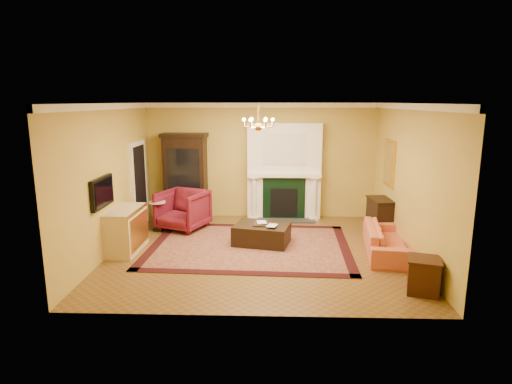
{
  "coord_description": "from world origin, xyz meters",
  "views": [
    {
      "loc": [
        0.24,
        -8.42,
        3.04
      ],
      "look_at": [
        -0.05,
        0.3,
        1.18
      ],
      "focal_mm": 30.0,
      "sensor_mm": 36.0,
      "label": 1
    }
  ],
  "objects_px": {
    "pedestal_table": "(158,214)",
    "end_table": "(423,276)",
    "leather_ottoman": "(262,234)",
    "coral_sofa": "(386,235)",
    "commode": "(126,230)",
    "console_table": "(380,218)",
    "wingback_armchair": "(183,208)",
    "china_cabinet": "(186,178)"
  },
  "relations": [
    {
      "from": "pedestal_table",
      "to": "coral_sofa",
      "type": "xyz_separation_m",
      "value": [
        5.03,
        -1.42,
        -0.03
      ]
    },
    {
      "from": "coral_sofa",
      "to": "leather_ottoman",
      "type": "xyz_separation_m",
      "value": [
        -2.53,
        0.51,
        -0.16
      ]
    },
    {
      "from": "china_cabinet",
      "to": "leather_ottoman",
      "type": "distance_m",
      "value": 3.02
    },
    {
      "from": "wingback_armchair",
      "to": "coral_sofa",
      "type": "relative_size",
      "value": 0.53
    },
    {
      "from": "china_cabinet",
      "to": "end_table",
      "type": "bearing_deg",
      "value": -39.34
    },
    {
      "from": "console_table",
      "to": "leather_ottoman",
      "type": "bearing_deg",
      "value": -170.95
    },
    {
      "from": "pedestal_table",
      "to": "end_table",
      "type": "bearing_deg",
      "value": -32.04
    },
    {
      "from": "china_cabinet",
      "to": "pedestal_table",
      "type": "bearing_deg",
      "value": -108.65
    },
    {
      "from": "wingback_armchair",
      "to": "commode",
      "type": "distance_m",
      "value": 1.78
    },
    {
      "from": "wingback_armchair",
      "to": "coral_sofa",
      "type": "distance_m",
      "value": 4.72
    },
    {
      "from": "commode",
      "to": "console_table",
      "type": "xyz_separation_m",
      "value": [
        5.51,
        1.26,
        -0.03
      ]
    },
    {
      "from": "commode",
      "to": "china_cabinet",
      "type": "bearing_deg",
      "value": 74.74
    },
    {
      "from": "end_table",
      "to": "leather_ottoman",
      "type": "xyz_separation_m",
      "value": [
        -2.65,
        2.31,
        -0.05
      ]
    },
    {
      "from": "commode",
      "to": "coral_sofa",
      "type": "bearing_deg",
      "value": 1.27
    },
    {
      "from": "console_table",
      "to": "leather_ottoman",
      "type": "relative_size",
      "value": 0.72
    },
    {
      "from": "wingback_armchair",
      "to": "console_table",
      "type": "distance_m",
      "value": 4.65
    },
    {
      "from": "pedestal_table",
      "to": "console_table",
      "type": "bearing_deg",
      "value": -1.75
    },
    {
      "from": "china_cabinet",
      "to": "coral_sofa",
      "type": "xyz_separation_m",
      "value": [
        4.56,
        -2.57,
        -0.69
      ]
    },
    {
      "from": "coral_sofa",
      "to": "pedestal_table",
      "type": "bearing_deg",
      "value": 81.9
    },
    {
      "from": "wingback_armchair",
      "to": "pedestal_table",
      "type": "height_order",
      "value": "wingback_armchair"
    },
    {
      "from": "china_cabinet",
      "to": "wingback_armchair",
      "type": "height_order",
      "value": "china_cabinet"
    },
    {
      "from": "pedestal_table",
      "to": "end_table",
      "type": "distance_m",
      "value": 6.09
    },
    {
      "from": "pedestal_table",
      "to": "commode",
      "type": "height_order",
      "value": "commode"
    },
    {
      "from": "wingback_armchair",
      "to": "coral_sofa",
      "type": "xyz_separation_m",
      "value": [
        4.45,
        -1.56,
        -0.14
      ]
    },
    {
      "from": "china_cabinet",
      "to": "pedestal_table",
      "type": "xyz_separation_m",
      "value": [
        -0.47,
        -1.14,
        -0.66
      ]
    },
    {
      "from": "china_cabinet",
      "to": "end_table",
      "type": "relative_size",
      "value": 3.87
    },
    {
      "from": "commode",
      "to": "console_table",
      "type": "relative_size",
      "value": 1.44
    },
    {
      "from": "pedestal_table",
      "to": "commode",
      "type": "xyz_separation_m",
      "value": [
        -0.29,
        -1.41,
        0.03
      ]
    },
    {
      "from": "end_table",
      "to": "console_table",
      "type": "height_order",
      "value": "console_table"
    },
    {
      "from": "china_cabinet",
      "to": "pedestal_table",
      "type": "distance_m",
      "value": 1.4
    },
    {
      "from": "wingback_armchair",
      "to": "end_table",
      "type": "height_order",
      "value": "wingback_armchair"
    },
    {
      "from": "commode",
      "to": "leather_ottoman",
      "type": "relative_size",
      "value": 1.04
    },
    {
      "from": "china_cabinet",
      "to": "end_table",
      "type": "xyz_separation_m",
      "value": [
        4.69,
        -4.37,
        -0.79
      ]
    },
    {
      "from": "wingback_armchair",
      "to": "leather_ottoman",
      "type": "height_order",
      "value": "wingback_armchair"
    },
    {
      "from": "coral_sofa",
      "to": "leather_ottoman",
      "type": "distance_m",
      "value": 2.58
    },
    {
      "from": "commode",
      "to": "end_table",
      "type": "relative_size",
      "value": 2.15
    },
    {
      "from": "leather_ottoman",
      "to": "coral_sofa",
      "type": "bearing_deg",
      "value": 1.47
    },
    {
      "from": "wingback_armchair",
      "to": "coral_sofa",
      "type": "bearing_deg",
      "value": 3.36
    },
    {
      "from": "commode",
      "to": "wingback_armchair",
      "type": "bearing_deg",
      "value": 61.98
    },
    {
      "from": "end_table",
      "to": "china_cabinet",
      "type": "bearing_deg",
      "value": 136.99
    },
    {
      "from": "console_table",
      "to": "leather_ottoman",
      "type": "xyz_separation_m",
      "value": [
        -2.71,
        -0.76,
        -0.18
      ]
    },
    {
      "from": "china_cabinet",
      "to": "commode",
      "type": "height_order",
      "value": "china_cabinet"
    }
  ]
}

